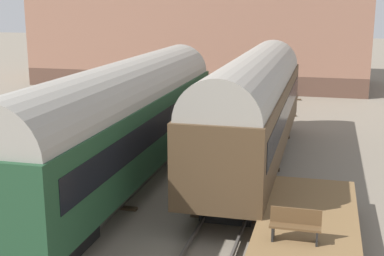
{
  "coord_description": "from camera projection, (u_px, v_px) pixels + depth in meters",
  "views": [
    {
      "loc": [
        7.78,
        -14.24,
        7.5
      ],
      "look_at": [
        2.32,
        7.18,
        2.2
      ],
      "focal_mm": 50.0,
      "sensor_mm": 36.0,
      "label": 1
    }
  ],
  "objects": [
    {
      "name": "ground_plane",
      "position": [
        66.0,
        242.0,
        17.03
      ],
      "size": [
        200.0,
        200.0,
        0.0
      ],
      "primitive_type": "plane",
      "color": "slate"
    },
    {
      "name": "track_middle",
      "position": [
        66.0,
        237.0,
        17.0
      ],
      "size": [
        2.6,
        60.0,
        0.26
      ],
      "color": "#4C4742",
      "rests_on": "ground"
    },
    {
      "name": "track_right",
      "position": [
        208.0,
        254.0,
        15.88
      ],
      "size": [
        2.6,
        60.0,
        0.26
      ],
      "color": "#4C4742",
      "rests_on": "ground"
    },
    {
      "name": "train_car_green",
      "position": [
        123.0,
        118.0,
        21.25
      ],
      "size": [
        3.04,
        17.73,
        5.17
      ],
      "color": "black",
      "rests_on": "ground"
    },
    {
      "name": "train_car_brown",
      "position": [
        253.0,
        104.0,
        23.85
      ],
      "size": [
        3.0,
        16.67,
        5.26
      ],
      "color": "black",
      "rests_on": "ground"
    },
    {
      "name": "station_platform",
      "position": [
        306.0,
        244.0,
        14.75
      ],
      "size": [
        3.0,
        10.95,
        1.03
      ],
      "color": "brown",
      "rests_on": "ground"
    },
    {
      "name": "bench",
      "position": [
        295.0,
        224.0,
        14.67
      ],
      "size": [
        1.4,
        0.4,
        0.91
      ],
      "color": "brown",
      "rests_on": "station_platform"
    }
  ]
}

